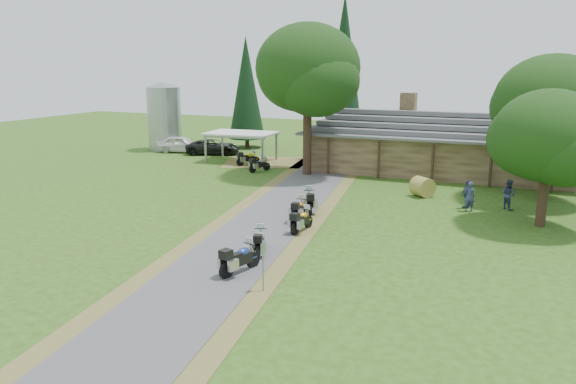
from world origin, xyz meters
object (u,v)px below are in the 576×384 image
at_px(lodge, 442,142).
at_px(silo, 164,116).
at_px(carport, 241,147).
at_px(motorcycle_row_e, 310,200).
at_px(motorcycle_row_c, 302,219).
at_px(motorcycle_row_a, 240,257).
at_px(car_white_sedan, 181,142).
at_px(motorcycle_carport_a, 248,157).
at_px(motorcycle_row_b, 260,240).
at_px(motorcycle_row_d, 299,209).
at_px(car_dark_suv, 213,143).
at_px(hay_bale, 422,187).
at_px(motorcycle_carport_b, 260,164).

xyz_separation_m(lodge, silo, (-27.50, 1.69, 0.92)).
bearing_deg(carport, motorcycle_row_e, -53.55).
bearing_deg(motorcycle_row_c, motorcycle_row_a, -174.52).
height_order(carport, car_white_sedan, carport).
height_order(lodge, motorcycle_carport_a, lodge).
xyz_separation_m(motorcycle_row_a, motorcycle_row_b, (-0.30, 2.54, -0.06)).
relative_size(lodge, motorcycle_row_e, 10.26).
relative_size(motorcycle_row_c, motorcycle_row_d, 0.98).
bearing_deg(lodge, motorcycle_row_a, -99.88).
relative_size(carport, car_dark_suv, 1.07).
height_order(silo, carport, silo).
xyz_separation_m(motorcycle_row_b, motorcycle_row_d, (-0.43, 5.94, 0.03)).
bearing_deg(motorcycle_row_b, motorcycle_row_a, 167.13).
bearing_deg(silo, motorcycle_carport_a, -22.39).
relative_size(lodge, silo, 3.17).
bearing_deg(car_white_sedan, motorcycle_row_e, -142.59).
height_order(motorcycle_row_b, motorcycle_row_e, motorcycle_row_e).
bearing_deg(carport, motorcycle_row_b, -64.23).
height_order(car_white_sedan, motorcycle_carport_a, car_white_sedan).
bearing_deg(motorcycle_row_a, hay_bale, 1.02).
xyz_separation_m(car_dark_suv, motorcycle_row_a, (16.89, -26.84, -0.38)).
distance_m(car_dark_suv, motorcycle_row_e, 22.98).
height_order(car_dark_suv, motorcycle_row_e, car_dark_suv).
relative_size(lodge, motorcycle_row_c, 11.27).
relative_size(lodge, motorcycle_carport_b, 11.50).
xyz_separation_m(carport, motorcycle_row_e, (11.77, -14.05, -0.58)).
distance_m(car_white_sedan, motorcycle_row_a, 33.60).
bearing_deg(motorcycle_row_a, motorcycle_row_d, 21.28).
bearing_deg(lodge, motorcycle_row_b, -101.63).
distance_m(motorcycle_carport_b, hay_bale, 14.11).
bearing_deg(motorcycle_carport_b, motorcycle_row_e, -116.38).
bearing_deg(motorcycle_carport_a, car_dark_suv, 88.85).
bearing_deg(car_dark_suv, car_white_sedan, 71.49).
bearing_deg(motorcycle_carport_b, car_white_sedan, 86.99).
height_order(carport, hay_bale, carport).
bearing_deg(carport, car_dark_suv, 147.48).
bearing_deg(lodge, motorcycle_row_d, -106.69).
height_order(car_dark_suv, hay_bale, car_dark_suv).
distance_m(lodge, motorcycle_row_a, 26.51).
xyz_separation_m(motorcycle_row_a, motorcycle_row_e, (-0.83, 10.41, 0.02)).
height_order(motorcycle_row_c, motorcycle_carport_a, motorcycle_carport_a).
relative_size(motorcycle_row_c, motorcycle_row_e, 0.91).
distance_m(carport, motorcycle_row_c, 22.04).
distance_m(silo, motorcycle_row_e, 28.24).
bearing_deg(silo, motorcycle_row_a, -50.39).
distance_m(lodge, motorcycle_row_d, 18.44).
relative_size(car_dark_suv, motorcycle_row_d, 2.88).
bearing_deg(motorcycle_carport_b, hay_bale, -80.27).
bearing_deg(motorcycle_row_c, motorcycle_row_b, 179.98).
height_order(motorcycle_row_a, motorcycle_row_c, motorcycle_row_a).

